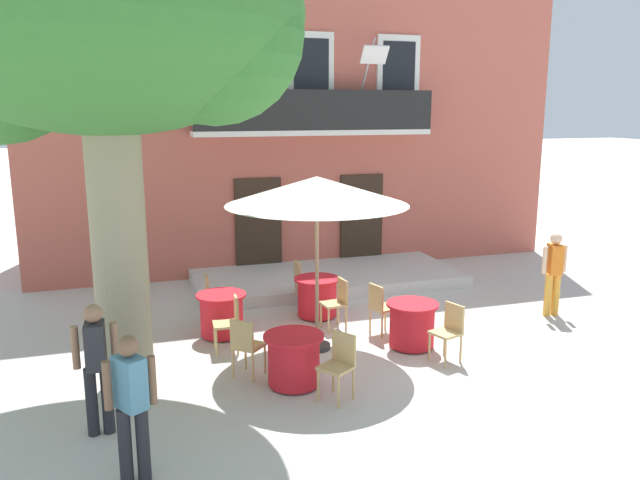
{
  "coord_description": "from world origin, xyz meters",
  "views": [
    {
      "loc": [
        -3.88,
        -9.23,
        3.89
      ],
      "look_at": [
        -0.13,
        2.42,
        1.3
      ],
      "focal_mm": 35.03,
      "sensor_mm": 36.0,
      "label": 1
    }
  ],
  "objects_px": {
    "plane_tree": "(98,25)",
    "pedestrian_mid_plaza": "(131,401)",
    "cafe_chair_far_side_0": "(213,295)",
    "cafe_chair_middle_1": "(302,280)",
    "cafe_table_middle": "(317,297)",
    "cafe_chair_near_tree_1": "(339,362)",
    "pedestrian_near_entrance": "(97,362)",
    "cafe_chair_middle_0": "(337,300)",
    "cafe_chair_near_tree_0": "(246,344)",
    "cafe_umbrella": "(317,192)",
    "cafe_table_near_tree": "(294,359)",
    "cafe_chair_front_0": "(381,305)",
    "cafe_chair_far_side_1": "(230,320)",
    "cafe_table_far_side": "(222,314)",
    "cafe_chair_front_1": "(449,328)",
    "cafe_table_front": "(412,324)",
    "pedestrian_by_tree": "(554,269)"
  },
  "relations": [
    {
      "from": "cafe_table_middle",
      "to": "cafe_umbrella",
      "type": "distance_m",
      "value": 2.75
    },
    {
      "from": "cafe_chair_far_side_1",
      "to": "cafe_chair_near_tree_1",
      "type": "bearing_deg",
      "value": -62.32
    },
    {
      "from": "cafe_chair_near_tree_0",
      "to": "pedestrian_by_tree",
      "type": "bearing_deg",
      "value": 9.4
    },
    {
      "from": "cafe_chair_near_tree_0",
      "to": "cafe_umbrella",
      "type": "xyz_separation_m",
      "value": [
        1.33,
        0.76,
        2.08
      ]
    },
    {
      "from": "plane_tree",
      "to": "cafe_chair_front_0",
      "type": "distance_m",
      "value": 6.21
    },
    {
      "from": "cafe_chair_near_tree_1",
      "to": "cafe_chair_front_1",
      "type": "distance_m",
      "value": 2.19
    },
    {
      "from": "plane_tree",
      "to": "cafe_table_far_side",
      "type": "bearing_deg",
      "value": 43.41
    },
    {
      "from": "plane_tree",
      "to": "cafe_chair_far_side_0",
      "type": "xyz_separation_m",
      "value": [
        1.64,
        2.34,
        -4.39
      ]
    },
    {
      "from": "cafe_table_middle",
      "to": "cafe_chair_front_1",
      "type": "xyz_separation_m",
      "value": [
        1.32,
        -2.65,
        0.14
      ]
    },
    {
      "from": "cafe_chair_front_1",
      "to": "pedestrian_by_tree",
      "type": "distance_m",
      "value": 3.28
    },
    {
      "from": "cafe_table_far_side",
      "to": "pedestrian_near_entrance",
      "type": "xyz_separation_m",
      "value": [
        -1.94,
        -2.88,
        0.54
      ]
    },
    {
      "from": "cafe_table_near_tree",
      "to": "pedestrian_mid_plaza",
      "type": "xyz_separation_m",
      "value": [
        -2.23,
        -1.76,
        0.53
      ]
    },
    {
      "from": "cafe_chair_front_0",
      "to": "cafe_chair_far_side_0",
      "type": "relative_size",
      "value": 1.0
    },
    {
      "from": "cafe_chair_near_tree_0",
      "to": "cafe_umbrella",
      "type": "relative_size",
      "value": 0.31
    },
    {
      "from": "cafe_chair_near_tree_0",
      "to": "cafe_chair_middle_0",
      "type": "height_order",
      "value": "same"
    },
    {
      "from": "cafe_table_middle",
      "to": "cafe_chair_near_tree_1",
      "type": "bearing_deg",
      "value": -102.56
    },
    {
      "from": "cafe_chair_near_tree_0",
      "to": "cafe_chair_middle_0",
      "type": "bearing_deg",
      "value": 38.6
    },
    {
      "from": "cafe_chair_middle_1",
      "to": "cafe_chair_front_0",
      "type": "xyz_separation_m",
      "value": [
        0.83,
        -2.0,
        0.0
      ]
    },
    {
      "from": "cafe_table_front",
      "to": "pedestrian_by_tree",
      "type": "relative_size",
      "value": 0.54
    },
    {
      "from": "cafe_table_front",
      "to": "pedestrian_by_tree",
      "type": "height_order",
      "value": "pedestrian_by_tree"
    },
    {
      "from": "cafe_chair_near_tree_1",
      "to": "cafe_chair_far_side_1",
      "type": "distance_m",
      "value": 2.4
    },
    {
      "from": "cafe_chair_far_side_0",
      "to": "pedestrian_by_tree",
      "type": "bearing_deg",
      "value": -14.23
    },
    {
      "from": "cafe_table_front",
      "to": "plane_tree",
      "type": "bearing_deg",
      "value": -178.7
    },
    {
      "from": "cafe_chair_front_1",
      "to": "pedestrian_near_entrance",
      "type": "xyz_separation_m",
      "value": [
        -5.14,
        -0.71,
        0.4
      ]
    },
    {
      "from": "cafe_chair_front_0",
      "to": "pedestrian_mid_plaza",
      "type": "xyz_separation_m",
      "value": [
        -4.22,
        -3.28,
        0.39
      ]
    },
    {
      "from": "cafe_chair_far_side_0",
      "to": "pedestrian_by_tree",
      "type": "xyz_separation_m",
      "value": [
        6.21,
        -1.58,
        0.38
      ]
    },
    {
      "from": "plane_tree",
      "to": "cafe_chair_middle_1",
      "type": "bearing_deg",
      "value": 38.83
    },
    {
      "from": "plane_tree",
      "to": "cafe_chair_far_side_0",
      "type": "bearing_deg",
      "value": 54.97
    },
    {
      "from": "cafe_table_middle",
      "to": "pedestrian_near_entrance",
      "type": "relative_size",
      "value": 0.52
    },
    {
      "from": "plane_tree",
      "to": "cafe_chair_middle_1",
      "type": "xyz_separation_m",
      "value": [
        3.49,
        2.81,
        -4.39
      ]
    },
    {
      "from": "cafe_chair_middle_0",
      "to": "cafe_chair_middle_1",
      "type": "distance_m",
      "value": 1.51
    },
    {
      "from": "cafe_chair_far_side_0",
      "to": "pedestrian_mid_plaza",
      "type": "distance_m",
      "value": 5.06
    },
    {
      "from": "cafe_chair_near_tree_1",
      "to": "pedestrian_near_entrance",
      "type": "bearing_deg",
      "value": -179.91
    },
    {
      "from": "cafe_umbrella",
      "to": "cafe_table_near_tree",
      "type": "bearing_deg",
      "value": -120.96
    },
    {
      "from": "cafe_table_front",
      "to": "cafe_chair_front_1",
      "type": "height_order",
      "value": "cafe_chair_front_1"
    },
    {
      "from": "plane_tree",
      "to": "cafe_table_middle",
      "type": "bearing_deg",
      "value": 30.07
    },
    {
      "from": "cafe_umbrella",
      "to": "cafe_table_middle",
      "type": "bearing_deg",
      "value": 72.38
    },
    {
      "from": "cafe_table_far_side",
      "to": "pedestrian_near_entrance",
      "type": "bearing_deg",
      "value": -123.89
    },
    {
      "from": "cafe_chair_near_tree_0",
      "to": "cafe_chair_front_1",
      "type": "xyz_separation_m",
      "value": [
        3.14,
        -0.34,
        0.0
      ]
    },
    {
      "from": "cafe_chair_middle_1",
      "to": "cafe_chair_far_side_0",
      "type": "xyz_separation_m",
      "value": [
        -1.85,
        -0.47,
        0.0
      ]
    },
    {
      "from": "cafe_table_near_tree",
      "to": "cafe_chair_near_tree_1",
      "type": "relative_size",
      "value": 0.95
    },
    {
      "from": "cafe_table_far_side",
      "to": "pedestrian_by_tree",
      "type": "xyz_separation_m",
      "value": [
        6.17,
        -0.82,
        0.52
      ]
    },
    {
      "from": "plane_tree",
      "to": "pedestrian_mid_plaza",
      "type": "bearing_deg",
      "value": -87.51
    },
    {
      "from": "cafe_table_near_tree",
      "to": "cafe_umbrella",
      "type": "bearing_deg",
      "value": 59.04
    },
    {
      "from": "cafe_chair_far_side_1",
      "to": "cafe_chair_near_tree_0",
      "type": "bearing_deg",
      "value": -87.81
    },
    {
      "from": "cafe_table_front",
      "to": "cafe_chair_near_tree_0",
      "type": "bearing_deg",
      "value": -172.95
    },
    {
      "from": "cafe_chair_far_side_0",
      "to": "cafe_chair_far_side_1",
      "type": "height_order",
      "value": "same"
    },
    {
      "from": "pedestrian_near_entrance",
      "to": "cafe_chair_middle_0",
      "type": "bearing_deg",
      "value": 33.44
    },
    {
      "from": "cafe_chair_front_0",
      "to": "cafe_chair_near_tree_1",
      "type": "bearing_deg",
      "value": -125.69
    },
    {
      "from": "cafe_chair_near_tree_1",
      "to": "cafe_chair_middle_1",
      "type": "height_order",
      "value": "same"
    }
  ]
}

